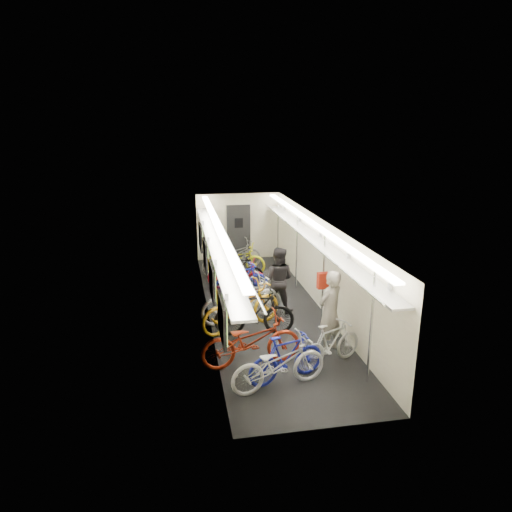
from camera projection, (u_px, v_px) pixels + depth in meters
name	position (u px, v px, depth m)	size (l,w,h in m)	color
train_car_shell	(247.00, 244.00, 12.30)	(10.00, 10.00, 10.00)	black
bicycle_0	(279.00, 364.00, 8.43)	(0.66, 1.90, 1.00)	silver
bicycle_1	(286.00, 358.00, 8.67)	(0.46, 1.63, 0.98)	#1A209C
bicycle_2	(251.00, 341.00, 9.23)	(0.72, 2.07, 1.09)	maroon
bicycle_3	(254.00, 312.00, 10.57)	(0.53, 1.88, 1.13)	black
bicycle_4	(241.00, 307.00, 10.89)	(0.75, 2.16, 1.14)	orange
bicycle_5	(254.00, 298.00, 11.71)	(0.43, 1.54, 0.93)	silver
bicycle_6	(241.00, 299.00, 11.37)	(0.75, 2.16, 1.14)	silver
bicycle_7	(241.00, 281.00, 12.88)	(0.48, 1.69, 1.02)	#1C24AA
bicycle_8	(237.00, 274.00, 13.52)	(0.63, 1.82, 0.96)	maroon
bicycle_9	(237.00, 270.00, 13.85)	(0.48, 1.69, 1.02)	black
bicycle_10	(236.00, 259.00, 15.01)	(0.68, 1.95, 1.02)	#D0CC13
bicycle_11	(331.00, 344.00, 9.27)	(0.44, 1.55, 0.93)	silver
bicycle_12	(230.00, 264.00, 14.51)	(0.64, 1.83, 0.96)	#58585C
bicycle_14	(234.00, 255.00, 15.47)	(0.68, 1.95, 1.02)	slate
passenger_near	(330.00, 311.00, 9.76)	(0.66, 0.43, 1.82)	gray
passenger_mid	(278.00, 279.00, 11.89)	(0.84, 0.66, 1.74)	black
backpack	(323.00, 281.00, 10.56)	(0.26, 0.14, 0.38)	red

